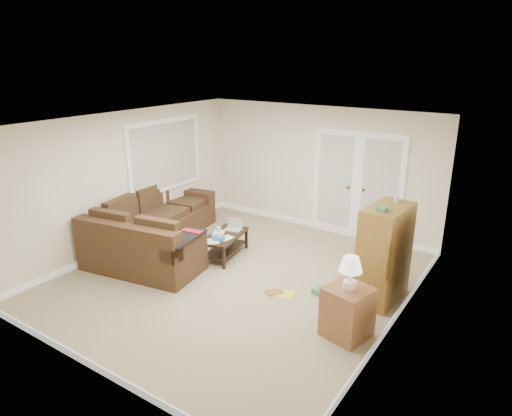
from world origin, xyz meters
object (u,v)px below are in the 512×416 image
Objects in this scene: coffee_table at (225,244)px; sectional_sofa at (153,232)px; side_cabinet at (348,308)px; tv_armoire at (384,253)px.

sectional_sofa is at bearing -166.66° from coffee_table.
sectional_sofa is 2.82× the size of side_cabinet.
coffee_table is (1.22, 0.55, -0.14)m from sectional_sofa.
coffee_table is 2.86m from tv_armoire.
coffee_table is 0.99× the size of side_cabinet.
side_cabinet is at bearing -87.59° from tv_armoire.
tv_armoire reaches higher than sectional_sofa.
tv_armoire is at bearing -9.37° from coffee_table.
sectional_sofa reaches higher than coffee_table.
tv_armoire is 1.40× the size of side_cabinet.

